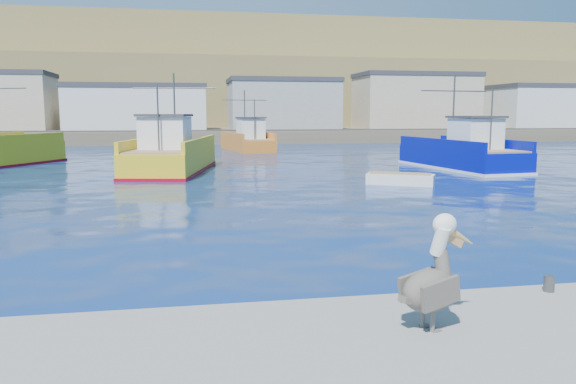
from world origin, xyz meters
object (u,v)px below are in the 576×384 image
object	(u,v)px
trawler_yellow_b	(171,155)
pelican	(433,280)
boat_orange	(248,140)
trawler_blue	(463,154)
skiff_mid	(400,180)

from	to	relation	value
trawler_yellow_b	pelican	bearing A→B (deg)	-81.10
boat_orange	pelican	size ratio (longest dim) A/B	5.33
trawler_yellow_b	trawler_blue	distance (m)	19.98
boat_orange	pelican	world-z (taller)	boat_orange
boat_orange	pelican	distance (m)	50.01
trawler_yellow_b	skiff_mid	xyz separation A→B (m)	(12.37, -9.24, -0.82)
trawler_yellow_b	skiff_mid	size ratio (longest dim) A/B	3.35
trawler_blue	boat_orange	xyz separation A→B (m)	(-12.61, 21.66, 0.05)
pelican	trawler_blue	bearing A→B (deg)	61.72
trawler_blue	pelican	distance (m)	32.11
boat_orange	pelican	bearing A→B (deg)	-92.99
trawler_yellow_b	boat_orange	size ratio (longest dim) A/B	1.29
skiff_mid	pelican	xyz separation A→B (m)	(-7.67, -20.72, 1.02)
trawler_blue	boat_orange	distance (m)	25.06
trawler_blue	pelican	xyz separation A→B (m)	(-15.21, -28.28, 0.25)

